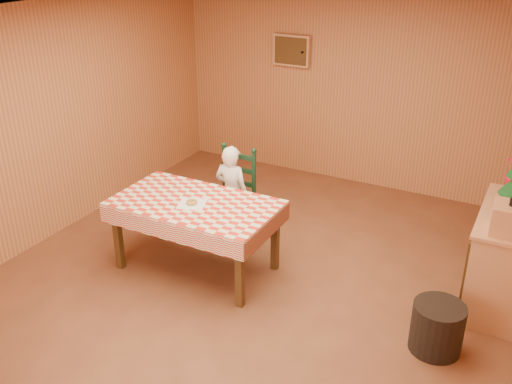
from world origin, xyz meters
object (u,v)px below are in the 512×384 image
Objects in this scene: storage_bin at (437,328)px; shelf_unit at (502,257)px; ladder_chair at (234,196)px; crate at (510,219)px; dining_table at (195,209)px; seated_child at (232,193)px.

shelf_unit is at bearing 70.31° from storage_bin.
shelf_unit is at bearing 1.67° from ladder_chair.
shelf_unit is 4.13× the size of crate.
seated_child is at bearing 90.00° from dining_table.
seated_child is 0.91× the size of shelf_unit.
ladder_chair is 2.47× the size of storage_bin.
crate reaches higher than shelf_unit.
shelf_unit is (2.83, 0.87, -0.22)m from dining_table.
seated_child reaches higher than storage_bin.
ladder_chair is at bearing 173.62° from crate.
ladder_chair is at bearing -90.00° from seated_child.
shelf_unit is 2.84× the size of storage_bin.
shelf_unit is (2.83, 0.08, -0.04)m from ladder_chair.
ladder_chair reaches higher than dining_table.
shelf_unit is 0.71m from crate.
crate is at bearing 58.55° from storage_bin.
storage_bin is at bearing -121.45° from crate.
shelf_unit is at bearing 91.23° from crate.
storage_bin is at bearing -2.98° from dining_table.
dining_table is 0.81m from ladder_chair.
ladder_chair is 2.83m from shelf_unit.
shelf_unit is at bearing -177.19° from seated_child.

